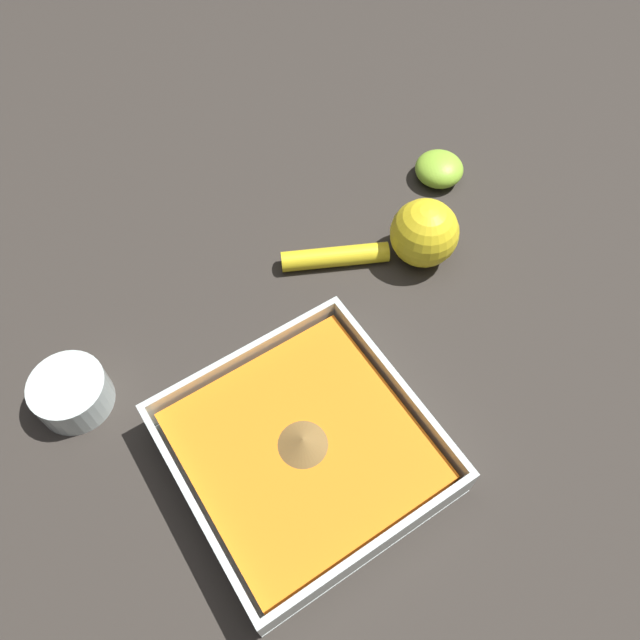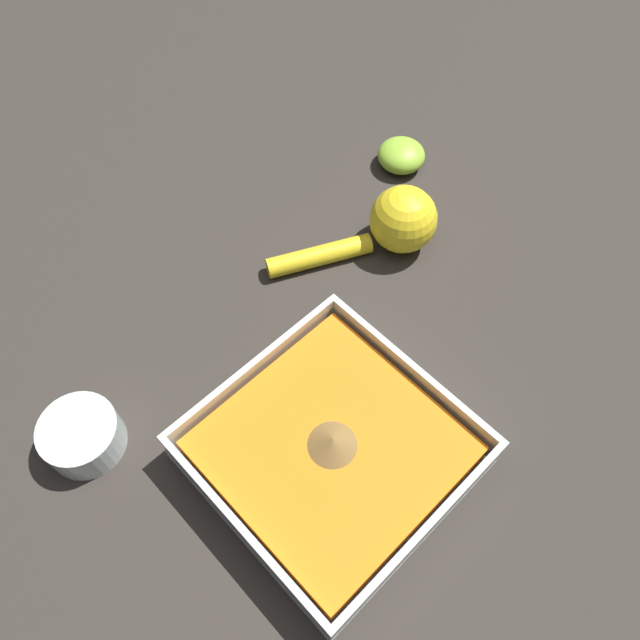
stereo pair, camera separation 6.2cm
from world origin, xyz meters
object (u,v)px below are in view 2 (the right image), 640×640
square_dish (332,452)px  lemon_squeezer (393,224)px  spice_bowl (83,436)px  lemon_half (401,155)px

square_dish → lemon_squeezer: bearing=-149.2°
square_dish → lemon_squeezer: 0.26m
square_dish → spice_bowl: size_ratio=2.96×
square_dish → lemon_squeezer: (-0.22, -0.13, 0.01)m
square_dish → spice_bowl: square_dish is taller
lemon_squeezer → spice_bowl: bearing=-159.1°
spice_bowl → lemon_squeezer: lemon_squeezer is taller
lemon_half → lemon_squeezer: bearing=37.0°
square_dish → lemon_squeezer: lemon_squeezer is taller
square_dish → spice_bowl: 0.23m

